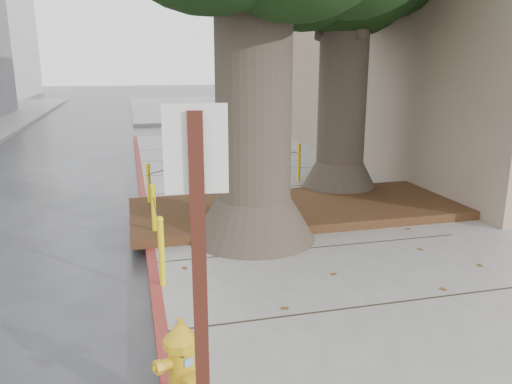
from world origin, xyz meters
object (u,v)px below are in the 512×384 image
signpost (202,361)px  car_silver (235,120)px  car_red (337,113)px  fire_hydrant (182,364)px

signpost → car_silver: size_ratio=0.83×
car_silver → car_red: car_red is taller
car_red → signpost: bearing=161.6°
fire_hydrant → car_silver: bearing=53.9°
signpost → car_red: bearing=71.6°
signpost → car_red: size_ratio=0.67×
fire_hydrant → signpost: signpost is taller
car_red → car_silver: bearing=103.9°
fire_hydrant → car_silver: car_silver is taller
car_silver → fire_hydrant: bearing=171.4°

